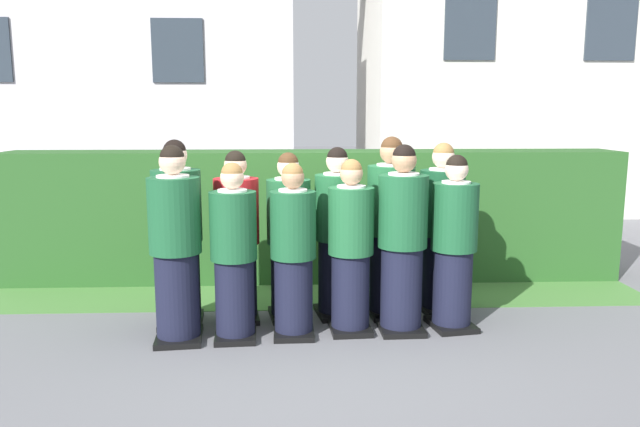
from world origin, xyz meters
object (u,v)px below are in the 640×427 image
Objects in this scene: student_rear_row_0 at (178,238)px; student_rear_row_5 at (441,232)px; student_rear_row_4 at (390,231)px; student_front_row_2 at (293,255)px; student_rear_row_3 at (337,237)px; student_front_row_5 at (454,247)px; student_front_row_0 at (176,249)px; student_front_row_3 at (351,251)px; student_in_red_blazer at (237,241)px; student_front_row_4 at (402,244)px; student_rear_row_2 at (289,241)px; student_front_row_1 at (234,256)px.

student_rear_row_0 is 2.53m from student_rear_row_5.
student_rear_row_0 is 2.00m from student_rear_row_4.
student_rear_row_3 reaches higher than student_front_row_2.
student_front_row_5 is 0.51m from student_rear_row_5.
student_rear_row_0 is at bearing 98.00° from student_front_row_0.
student_rear_row_3 is 1.04m from student_rear_row_5.
student_in_red_blazer reaches higher than student_front_row_3.
student_front_row_0 is 1.03× the size of student_rear_row_3.
student_rear_row_0 reaches higher than student_front_row_3.
student_rear_row_2 is at bearing 158.86° from student_front_row_4.
student_front_row_3 is at bearing -149.76° from student_rear_row_5.
student_rear_row_2 is at bearing 167.05° from student_front_row_5.
student_in_red_blazer is (0.47, 0.53, -0.04)m from student_front_row_0.
student_front_row_4 is at bearing -131.07° from student_rear_row_5.
student_front_row_2 is 0.96× the size of student_front_row_5.
student_rear_row_0 is (-2.03, 0.27, 0.02)m from student_front_row_4.
student_rear_row_3 is (0.95, 0.08, 0.01)m from student_in_red_blazer.
student_front_row_3 is at bearing -19.10° from student_in_red_blazer.
student_front_row_2 is at bearing -170.82° from student_front_row_3.
student_front_row_3 is at bearing -78.30° from student_rear_row_3.
student_rear_row_4 is 0.53m from student_rear_row_5.
student_in_red_blazer is at bearing 166.33° from student_front_row_4.
student_front_row_3 is 0.90× the size of student_rear_row_4.
student_rear_row_5 is (0.48, 0.55, -0.01)m from student_front_row_4.
student_rear_row_4 is (1.46, 0.08, 0.06)m from student_in_red_blazer.
student_rear_row_0 is 1.07× the size of student_in_red_blazer.
student_rear_row_0 is (-0.55, 0.41, 0.09)m from student_front_row_1.
student_front_row_2 is 0.95× the size of student_in_red_blazer.
student_front_row_5 is 1.53m from student_rear_row_2.
student_front_row_0 is 0.71m from student_in_red_blazer.
student_front_row_1 is 0.90× the size of student_rear_row_0.
student_front_row_4 is at bearing -13.67° from student_in_red_blazer.
student_front_row_4 reaches higher than student_front_row_2.
student_rear_row_5 is at bearing 11.34° from student_rear_row_4.
student_front_row_0 is 1.10× the size of student_front_row_2.
student_rear_row_0 is at bearing -173.22° from student_rear_row_2.
student_rear_row_0 is 1.05× the size of student_rear_row_3.
student_front_row_0 is 0.98× the size of student_rear_row_0.
student_front_row_3 is 1.09m from student_rear_row_5.
student_front_row_5 is at bearing -12.95° from student_rear_row_2.
student_rear_row_2 is 0.92× the size of student_rear_row_4.
student_front_row_2 is 0.52m from student_front_row_3.
student_rear_row_2 is (-1.01, 0.39, -0.05)m from student_front_row_4.
student_front_row_5 is at bearing 4.90° from student_front_row_0.
student_front_row_5 is (0.94, 0.04, 0.02)m from student_front_row_3.
student_front_row_0 reaches higher than student_in_red_blazer.
student_front_row_5 is (1.45, 0.13, 0.03)m from student_front_row_2.
student_rear_row_5 is at bearing 6.42° from student_rear_row_0.
student_front_row_5 is 0.93× the size of student_rear_row_0.
student_rear_row_5 is at bearing 6.17° from student_rear_row_2.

